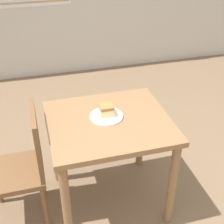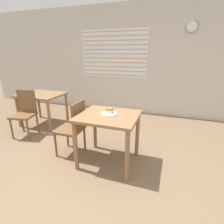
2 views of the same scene
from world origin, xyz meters
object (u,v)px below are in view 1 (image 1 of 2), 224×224
(plate, at_px, (106,116))
(dining_table_near, at_px, (109,136))
(cake_slice, at_px, (106,110))
(chair_near_window, at_px, (24,165))

(plate, bearing_deg, dining_table_near, -81.99)
(dining_table_near, distance_m, cake_slice, 0.19)
(dining_table_near, xyz_separation_m, plate, (-0.01, 0.04, 0.14))
(chair_near_window, relative_size, cake_slice, 9.53)
(dining_table_near, bearing_deg, cake_slice, 93.12)
(plate, relative_size, cake_slice, 2.44)
(chair_near_window, distance_m, cake_slice, 0.70)
(chair_near_window, xyz_separation_m, plate, (0.61, 0.02, 0.29))
(chair_near_window, relative_size, plate, 3.90)
(cake_slice, bearing_deg, chair_near_window, -177.19)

